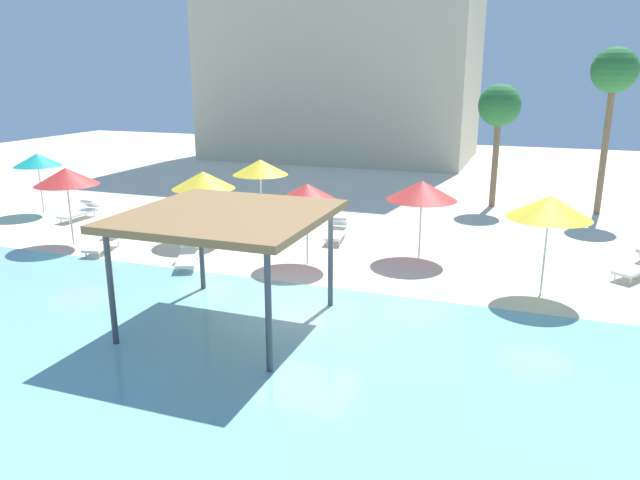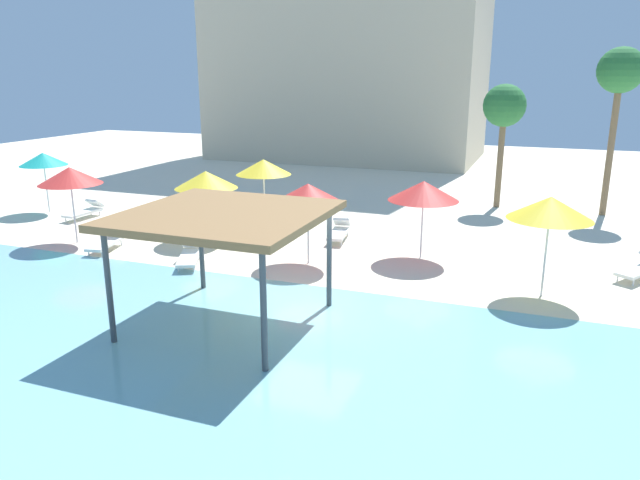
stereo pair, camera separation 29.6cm
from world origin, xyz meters
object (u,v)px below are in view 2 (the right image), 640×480
beach_umbrella_yellow_4 (264,167)px  lounge_chair_2 (339,231)px  beach_umbrella_yellow_0 (206,180)px  lounge_chair_3 (85,210)px  palm_tree_1 (504,108)px  beach_umbrella_red_1 (308,193)px  beach_umbrella_teal_3 (43,159)px  lounge_chair_0 (189,255)px  palm_tree_0 (620,75)px  lounge_chair_4 (107,241)px  shade_pavilion (225,218)px  beach_umbrella_red_5 (70,176)px  beach_umbrella_yellow_2 (550,208)px  beach_umbrella_red_7 (424,191)px

beach_umbrella_yellow_4 → lounge_chair_2: 4.49m
beach_umbrella_yellow_0 → lounge_chair_3: beach_umbrella_yellow_0 is taller
beach_umbrella_yellow_0 → palm_tree_1: palm_tree_1 is taller
beach_umbrella_red_1 → beach_umbrella_yellow_4: beach_umbrella_red_1 is taller
beach_umbrella_teal_3 → lounge_chair_0: 11.29m
beach_umbrella_red_1 → lounge_chair_2: bearing=90.2°
palm_tree_0 → palm_tree_1: palm_tree_0 is taller
beach_umbrella_yellow_0 → lounge_chair_4: size_ratio=1.31×
shade_pavilion → lounge_chair_2: shade_pavilion is taller
beach_umbrella_red_5 → lounge_chair_3: 4.59m
beach_umbrella_red_1 → beach_umbrella_yellow_0: bearing=163.2°
palm_tree_1 → beach_umbrella_yellow_2: bearing=-79.0°
beach_umbrella_red_1 → lounge_chair_4: (-7.24, -1.11, -2.01)m
beach_umbrella_yellow_4 → palm_tree_0: size_ratio=0.37×
lounge_chair_2 → lounge_chair_3: same height
lounge_chair_2 → lounge_chair_4: (-7.23, -4.21, 0.00)m
lounge_chair_0 → beach_umbrella_red_7: bearing=90.9°
beach_umbrella_yellow_4 → palm_tree_0: 15.31m
shade_pavilion → beach_umbrella_yellow_4: bearing=111.2°
palm_tree_1 → beach_umbrella_teal_3: bearing=-156.2°
beach_umbrella_yellow_0 → palm_tree_1: bearing=45.2°
shade_pavilion → beach_umbrella_teal_3: bearing=149.5°
beach_umbrella_teal_3 → beach_umbrella_red_5: beach_umbrella_red_5 is taller
shade_pavilion → beach_umbrella_red_1: (-0.01, 5.30, -0.37)m
beach_umbrella_red_5 → lounge_chair_4: (1.70, -0.36, -2.16)m
lounge_chair_3 → lounge_chair_2: bearing=96.1°
beach_umbrella_yellow_2 → beach_umbrella_yellow_4: (-11.04, 4.89, -0.18)m
beach_umbrella_yellow_0 → beach_umbrella_red_7: size_ratio=0.98×
shade_pavilion → beach_umbrella_yellow_0: 8.15m
beach_umbrella_teal_3 → beach_umbrella_yellow_4: 10.14m
beach_umbrella_teal_3 → lounge_chair_4: bearing=-31.1°
beach_umbrella_yellow_4 → lounge_chair_3: beach_umbrella_yellow_4 is taller
beach_umbrella_red_5 → lounge_chair_0: beach_umbrella_red_5 is taller
lounge_chair_0 → beach_umbrella_yellow_0: bearing=174.1°
lounge_chair_3 → lounge_chair_4: size_ratio=0.97×
beach_umbrella_red_7 → palm_tree_1: size_ratio=0.47×
beach_umbrella_yellow_4 → palm_tree_1: size_ratio=0.47×
lounge_chair_3 → palm_tree_1: bearing=120.7°
beach_umbrella_teal_3 → beach_umbrella_red_7: beach_umbrella_teal_3 is taller
palm_tree_0 → palm_tree_1: 4.75m
beach_umbrella_yellow_0 → beach_umbrella_teal_3: bearing=171.1°
beach_umbrella_red_7 → lounge_chair_2: (-3.34, 1.19, -1.98)m
beach_umbrella_yellow_4 → lounge_chair_0: 6.34m
shade_pavilion → palm_tree_0: 19.25m
shade_pavilion → beach_umbrella_yellow_4: shade_pavilion is taller
beach_umbrella_yellow_4 → palm_tree_1: bearing=37.0°
shade_pavilion → lounge_chair_0: 5.73m
shade_pavilion → beach_umbrella_yellow_2: bearing=34.0°
beach_umbrella_yellow_2 → lounge_chair_3: size_ratio=1.48×
lounge_chair_3 → palm_tree_1: (16.41, 8.64, 4.20)m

